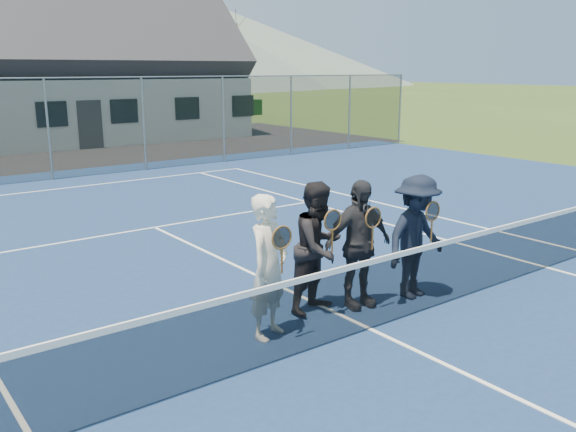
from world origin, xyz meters
The scene contains 14 objects.
ground centered at (0.00, 20.00, 0.00)m, with size 220.00×220.00×0.00m, color #32481A.
court_surface centered at (0.00, 0.00, 0.01)m, with size 30.00×30.00×0.02m, color navy.
hill_centre centered at (20.00, 95.00, 11.00)m, with size 120.00×120.00×22.00m, color #55665D.
hill_east centered at (55.00, 95.00, 7.00)m, with size 90.00×90.00×14.00m, color slate.
court_markings centered at (0.00, 0.00, 0.02)m, with size 11.03×23.83×0.01m.
tennis_net centered at (0.00, 0.00, 0.54)m, with size 11.68×0.08×1.10m.
perimeter_fence centered at (0.00, 13.50, 1.52)m, with size 30.07×0.07×3.02m.
clubhouse centered at (4.00, 24.00, 3.99)m, with size 15.60×8.20×7.70m.
tree_d centered at (12.00, 33.00, 5.79)m, with size 3.20×3.20×7.77m.
tree_e centered at (18.00, 33.00, 5.79)m, with size 3.20×3.20×7.77m.
player_a centered at (-1.13, 0.63, 0.92)m, with size 0.77×0.66×1.80m.
player_b centered at (-0.11, 0.91, 0.92)m, with size 1.01×0.87×1.80m.
player_c centered at (0.41, 0.69, 0.92)m, with size 1.11×0.59×1.80m.
player_d centered at (1.33, 0.46, 0.92)m, with size 1.23×0.79×1.80m.
Camera 1 is at (-5.19, -5.14, 3.27)m, focal length 38.00 mm.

